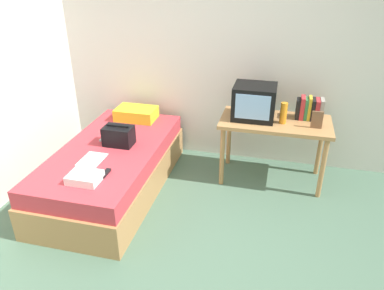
# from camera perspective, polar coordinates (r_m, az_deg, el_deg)

# --- Properties ---
(ground_plane) EXTENTS (8.00, 8.00, 0.00)m
(ground_plane) POSITION_cam_1_polar(r_m,az_deg,el_deg) (3.27, -2.14, -17.31)
(ground_plane) COLOR #4C6B56
(wall_back) EXTENTS (5.20, 0.10, 2.60)m
(wall_back) POSITION_cam_1_polar(r_m,az_deg,el_deg) (4.41, 4.90, 14.02)
(wall_back) COLOR silver
(wall_back) RESTS_ON ground
(bed) EXTENTS (1.00, 2.00, 0.51)m
(bed) POSITION_cam_1_polar(r_m,az_deg,el_deg) (4.08, -12.03, -3.54)
(bed) COLOR #B27F4C
(bed) RESTS_ON ground
(desk) EXTENTS (1.16, 0.60, 0.72)m
(desk) POSITION_cam_1_polar(r_m,az_deg,el_deg) (4.10, 12.53, 2.53)
(desk) COLOR #B27F4C
(desk) RESTS_ON ground
(tv) EXTENTS (0.44, 0.39, 0.36)m
(tv) POSITION_cam_1_polar(r_m,az_deg,el_deg) (4.02, 9.49, 6.53)
(tv) COLOR black
(tv) RESTS_ON desk
(water_bottle) EXTENTS (0.07, 0.07, 0.22)m
(water_bottle) POSITION_cam_1_polar(r_m,az_deg,el_deg) (3.97, 13.81, 4.77)
(water_bottle) COLOR orange
(water_bottle) RESTS_ON desk
(book_row) EXTENTS (0.28, 0.17, 0.24)m
(book_row) POSITION_cam_1_polar(r_m,az_deg,el_deg) (4.15, 17.54, 5.31)
(book_row) COLOR black
(book_row) RESTS_ON desk
(picture_frame) EXTENTS (0.11, 0.02, 0.18)m
(picture_frame) POSITION_cam_1_polar(r_m,az_deg,el_deg) (3.95, 18.56, 3.67)
(picture_frame) COLOR brown
(picture_frame) RESTS_ON desk
(pillow) EXTENTS (0.47, 0.32, 0.14)m
(pillow) POSITION_cam_1_polar(r_m,az_deg,el_deg) (4.56, -8.51, 4.77)
(pillow) COLOR yellow
(pillow) RESTS_ON bed
(handbag) EXTENTS (0.30, 0.20, 0.23)m
(handbag) POSITION_cam_1_polar(r_m,az_deg,el_deg) (3.95, -11.15, 1.40)
(handbag) COLOR black
(handbag) RESTS_ON bed
(magazine) EXTENTS (0.21, 0.29, 0.01)m
(magazine) POSITION_cam_1_polar(r_m,az_deg,el_deg) (3.75, -15.02, -2.17)
(magazine) COLOR white
(magazine) RESTS_ON bed
(remote_dark) EXTENTS (0.04, 0.16, 0.02)m
(remote_dark) POSITION_cam_1_polar(r_m,az_deg,el_deg) (3.48, -13.10, -4.25)
(remote_dark) COLOR black
(remote_dark) RESTS_ON bed
(remote_silver) EXTENTS (0.04, 0.14, 0.02)m
(remote_silver) POSITION_cam_1_polar(r_m,az_deg,el_deg) (4.13, -13.30, 1.01)
(remote_silver) COLOR #B7B7BC
(remote_silver) RESTS_ON bed
(folded_towel) EXTENTS (0.28, 0.22, 0.07)m
(folded_towel) POSITION_cam_1_polar(r_m,az_deg,el_deg) (3.41, -16.07, -4.79)
(folded_towel) COLOR white
(folded_towel) RESTS_ON bed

